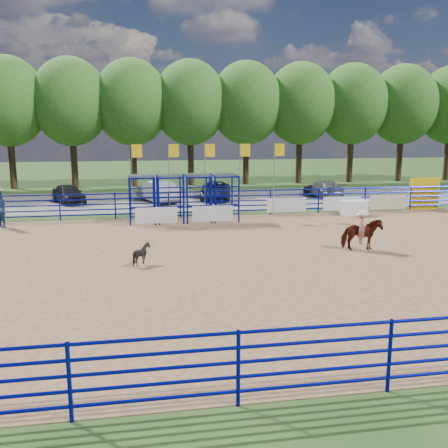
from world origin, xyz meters
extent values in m
plane|color=#334F1F|center=(0.00, 0.00, 0.00)|extent=(120.00, 120.00, 0.00)
cube|color=#926B49|center=(0.00, 0.00, 0.01)|extent=(30.00, 20.00, 0.02)
cube|color=slate|center=(0.00, 17.00, 0.01)|extent=(40.00, 10.00, 0.01)
cube|color=white|center=(7.77, 8.93, 0.44)|extent=(1.72, 1.09, 0.85)
imported|color=#602313|center=(4.46, 0.79, 0.70)|extent=(1.69, 0.94, 1.36)
imported|color=#B31922|center=(4.46, 0.79, 1.60)|extent=(0.37, 0.51, 1.30)
cylinder|color=white|center=(4.46, 0.79, 2.28)|extent=(0.54, 0.54, 0.12)
imported|color=black|center=(-4.65, 0.08, 0.44)|extent=(0.82, 0.75, 0.83)
imported|color=black|center=(-9.37, 16.76, 0.66)|extent=(2.92, 4.09, 1.29)
imported|color=#96999F|center=(-3.40, 16.31, 0.75)|extent=(2.99, 4.75, 1.48)
imported|color=black|center=(0.79, 16.79, 0.64)|extent=(2.86, 4.81, 1.25)
imported|color=#575759|center=(8.88, 16.71, 0.62)|extent=(2.11, 4.37, 1.22)
cube|color=white|center=(-3.80, 7.77, 0.55)|extent=(2.20, 0.04, 0.85)
cube|color=white|center=(-0.80, 7.77, 0.55)|extent=(2.20, 0.04, 0.85)
cube|color=white|center=(4.00, 9.96, 0.55)|extent=(2.40, 0.04, 0.85)
cube|color=white|center=(7.50, 9.96, 0.55)|extent=(2.40, 0.04, 0.85)
cube|color=beige|center=(10.50, 9.96, 0.55)|extent=(2.40, 0.04, 0.90)
cube|color=yellow|center=(13.00, 10.10, 1.00)|extent=(2.00, 0.12, 2.00)
cylinder|color=#3F2B19|center=(-15.00, 26.00, 2.40)|extent=(0.56, 0.56, 4.80)
ellipsoid|color=#305F1E|center=(-15.00, 26.00, 7.56)|extent=(6.40, 6.40, 7.36)
cylinder|color=#3F2B19|center=(-10.00, 26.00, 2.40)|extent=(0.56, 0.56, 4.80)
ellipsoid|color=#305F1E|center=(-10.00, 26.00, 7.56)|extent=(6.40, 6.40, 7.36)
cylinder|color=#3F2B19|center=(-5.00, 26.00, 2.40)|extent=(0.56, 0.56, 4.80)
ellipsoid|color=#305F1E|center=(-5.00, 26.00, 7.56)|extent=(6.40, 6.40, 7.36)
cylinder|color=#3F2B19|center=(0.00, 26.00, 2.40)|extent=(0.56, 0.56, 4.80)
ellipsoid|color=#305F1E|center=(0.00, 26.00, 7.56)|extent=(6.40, 6.40, 7.36)
cylinder|color=#3F2B19|center=(5.00, 26.00, 2.40)|extent=(0.56, 0.56, 4.80)
ellipsoid|color=#305F1E|center=(5.00, 26.00, 7.56)|extent=(6.40, 6.40, 7.36)
cylinder|color=#3F2B19|center=(10.00, 26.00, 2.40)|extent=(0.56, 0.56, 4.80)
ellipsoid|color=#305F1E|center=(10.00, 26.00, 7.56)|extent=(6.40, 6.40, 7.36)
cylinder|color=#3F2B19|center=(15.00, 26.00, 2.40)|extent=(0.56, 0.56, 4.80)
ellipsoid|color=#305F1E|center=(15.00, 26.00, 7.56)|extent=(6.40, 6.40, 7.36)
cylinder|color=#3F2B19|center=(20.00, 26.00, 2.40)|extent=(0.56, 0.56, 4.80)
ellipsoid|color=#305F1E|center=(20.00, 26.00, 7.56)|extent=(6.40, 6.40, 7.36)
cylinder|color=#3F2B19|center=(25.00, 26.00, 2.40)|extent=(0.56, 0.56, 4.80)
camera|label=1|loc=(-4.72, -18.33, 5.12)|focal=40.00mm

